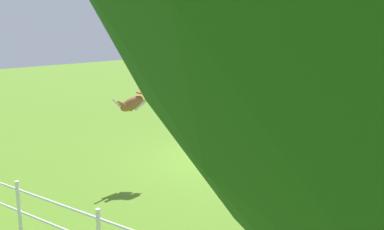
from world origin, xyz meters
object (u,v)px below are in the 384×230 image
object	(u,v)px
person	(241,134)
frisbee_flying	(142,93)
frisbee_held	(231,140)
dog	(134,103)

from	to	relation	value
person	frisbee_flying	world-z (taller)	frisbee_flying
frisbee_flying	frisbee_held	bearing A→B (deg)	-131.21
dog	frisbee_held	bearing A→B (deg)	-13.81
person	frisbee_held	size ratio (longest dim) A/B	5.32
dog	frisbee_held	world-z (taller)	dog
dog	frisbee_flying	world-z (taller)	dog
dog	frisbee_flying	bearing A→B (deg)	4.24
frisbee_flying	frisbee_held	distance (m)	2.48
person	dog	bearing A→B (deg)	11.15
dog	frisbee_held	xyz separation A→B (m)	(-1.49, -1.80, -1.03)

